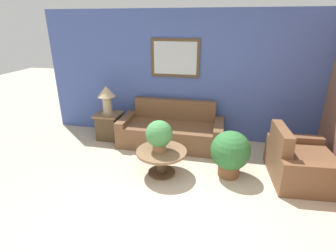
# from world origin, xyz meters

# --- Properties ---
(ground_plane) EXTENTS (20.00, 20.00, 0.00)m
(ground_plane) POSITION_xyz_m (0.00, 0.00, 0.00)
(ground_plane) COLOR #BCAD93
(wall_back) EXTENTS (6.69, 0.09, 2.60)m
(wall_back) POSITION_xyz_m (-0.01, 2.71, 1.31)
(wall_back) COLOR #42569E
(wall_back) RESTS_ON ground_plane
(couch_main) EXTENTS (2.07, 0.91, 0.85)m
(couch_main) POSITION_xyz_m (-0.52, 2.22, 0.28)
(couch_main) COLOR brown
(couch_main) RESTS_ON ground_plane
(armchair) EXTENTS (1.00, 1.22, 0.85)m
(armchair) POSITION_xyz_m (1.73, 1.38, 0.28)
(armchair) COLOR brown
(armchair) RESTS_ON ground_plane
(coffee_table) EXTENTS (0.82, 0.82, 0.42)m
(coffee_table) POSITION_xyz_m (-0.44, 1.06, 0.31)
(coffee_table) COLOR #4C3823
(coffee_table) RESTS_ON ground_plane
(side_table) EXTENTS (0.52, 0.52, 0.56)m
(side_table) POSITION_xyz_m (-1.88, 2.20, 0.29)
(side_table) COLOR #4C3823
(side_table) RESTS_ON ground_plane
(table_lamp) EXTENTS (0.37, 0.37, 0.59)m
(table_lamp) POSITION_xyz_m (-1.88, 2.20, 0.94)
(table_lamp) COLOR tan
(table_lamp) RESTS_ON side_table
(potted_plant_on_table) EXTENTS (0.43, 0.43, 0.51)m
(potted_plant_on_table) POSITION_xyz_m (-0.48, 1.05, 0.70)
(potted_plant_on_table) COLOR #9E6B42
(potted_plant_on_table) RESTS_ON coffee_table
(potted_plant_floor) EXTENTS (0.63, 0.63, 0.77)m
(potted_plant_floor) POSITION_xyz_m (0.65, 1.24, 0.42)
(potted_plant_floor) COLOR brown
(potted_plant_floor) RESTS_ON ground_plane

